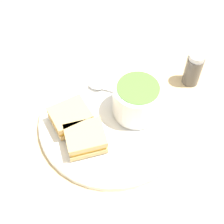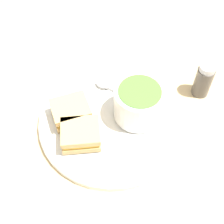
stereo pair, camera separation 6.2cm
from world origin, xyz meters
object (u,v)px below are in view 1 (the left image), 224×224
object	(u,v)px
sandwich_half_near	(71,117)
salt_shaker	(193,69)
spoon	(100,87)
soup_bowl	(137,99)
sandwich_half_far	(86,139)

from	to	relation	value
sandwich_half_near	salt_shaker	size ratio (longest dim) A/B	1.14
spoon	salt_shaker	size ratio (longest dim) A/B	1.42
sandwich_half_near	salt_shaker	distance (m)	0.29
spoon	sandwich_half_near	distance (m)	0.11
sandwich_half_near	soup_bowl	bearing A→B (deg)	-162.20
sandwich_half_near	salt_shaker	world-z (taller)	salt_shaker
soup_bowl	salt_shaker	distance (m)	0.16
spoon	sandwich_half_far	world-z (taller)	sandwich_half_far
soup_bowl	sandwich_half_near	world-z (taller)	soup_bowl
soup_bowl	sandwich_half_near	xyz separation A→B (m)	(0.13, 0.04, -0.02)
sandwich_half_far	spoon	bearing A→B (deg)	-94.95
sandwich_half_near	sandwich_half_far	world-z (taller)	same
spoon	soup_bowl	bearing A→B (deg)	161.14
sandwich_half_far	soup_bowl	bearing A→B (deg)	-136.48
sandwich_half_near	sandwich_half_far	size ratio (longest dim) A/B	1.06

